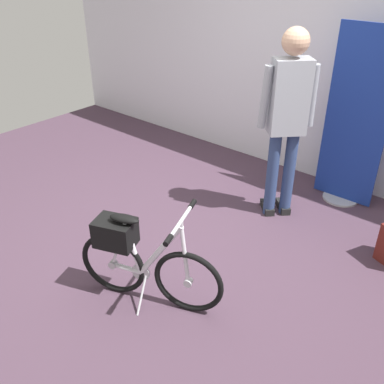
{
  "coord_description": "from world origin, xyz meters",
  "views": [
    {
      "loc": [
        2.1,
        -2.2,
        2.3
      ],
      "look_at": [
        0.13,
        0.13,
        0.55
      ],
      "focal_mm": 40.1,
      "sensor_mm": 36.0,
      "label": 1
    }
  ],
  "objects": [
    {
      "name": "ground_plane",
      "position": [
        0.0,
        0.0,
        0.0
      ],
      "size": [
        7.26,
        7.26,
        0.0
      ],
      "primitive_type": "plane",
      "color": "#473342"
    },
    {
      "name": "back_wall",
      "position": [
        0.0,
        2.1,
        1.34
      ],
      "size": [
        7.26,
        0.1,
        2.68
      ],
      "primitive_type": "cube",
      "color": "silver",
      "rests_on": "ground_plane"
    },
    {
      "name": "floor_banner_stand",
      "position": [
        0.79,
        1.76,
        0.78
      ],
      "size": [
        0.6,
        0.36,
        1.74
      ],
      "color": "#B7B7BC",
      "rests_on": "ground_plane"
    },
    {
      "name": "folding_bike_foreground",
      "position": [
        0.25,
        -0.6,
        0.38
      ],
      "size": [
        1.05,
        0.57,
        0.78
      ],
      "color": "black",
      "rests_on": "ground_plane"
    },
    {
      "name": "visitor_near_wall",
      "position": [
        0.41,
        1.09,
        1.02
      ],
      "size": [
        0.4,
        0.4,
        1.75
      ],
      "color": "navy",
      "rests_on": "ground_plane"
    }
  ]
}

